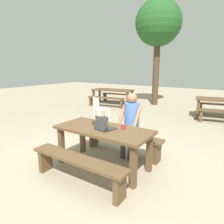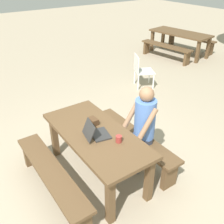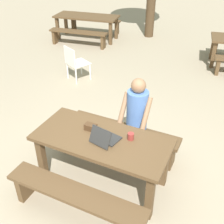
# 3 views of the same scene
# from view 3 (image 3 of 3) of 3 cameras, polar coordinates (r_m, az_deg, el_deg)

# --- Properties ---
(ground_plane) EXTENTS (30.00, 30.00, 0.00)m
(ground_plane) POSITION_cam_3_polar(r_m,az_deg,el_deg) (4.04, -1.89, -13.59)
(ground_plane) COLOR tan
(picnic_table_front) EXTENTS (1.74, 0.80, 0.74)m
(picnic_table_front) POSITION_cam_3_polar(r_m,az_deg,el_deg) (3.61, -2.07, -6.74)
(picnic_table_front) COLOR brown
(picnic_table_front) RESTS_ON ground
(bench_near) EXTENTS (1.74, 0.30, 0.44)m
(bench_near) POSITION_cam_3_polar(r_m,az_deg,el_deg) (3.40, -7.52, -17.12)
(bench_near) COLOR brown
(bench_near) RESTS_ON ground
(bench_far) EXTENTS (1.74, 0.30, 0.44)m
(bench_far) POSITION_cam_3_polar(r_m,az_deg,el_deg) (4.27, 2.24, -4.49)
(bench_far) COLOR brown
(bench_far) RESTS_ON ground
(laptop) EXTENTS (0.34, 0.36, 0.23)m
(laptop) POSITION_cam_3_polar(r_m,az_deg,el_deg) (3.45, -1.45, -5.24)
(laptop) COLOR #2D2D2D
(laptop) RESTS_ON picnic_table_front
(small_pouch) EXTENTS (0.15, 0.09, 0.09)m
(small_pouch) POSITION_cam_3_polar(r_m,az_deg,el_deg) (3.66, -4.38, -3.08)
(small_pouch) COLOR #4C331E
(small_pouch) RESTS_ON picnic_table_front
(coffee_mug) EXTENTS (0.08, 0.08, 0.09)m
(coffee_mug) POSITION_cam_3_polar(r_m,az_deg,el_deg) (3.50, 3.84, -4.97)
(coffee_mug) COLOR #99332D
(coffee_mug) RESTS_ON picnic_table_front
(person_seated) EXTENTS (0.41, 0.41, 1.31)m
(person_seated) POSITION_cam_3_polar(r_m,az_deg,el_deg) (3.94, 4.92, -0.62)
(person_seated) COLOR #333847
(person_seated) RESTS_ON ground
(plastic_chair) EXTENTS (0.59, 0.59, 0.81)m
(plastic_chair) POSITION_cam_3_polar(r_m,az_deg,el_deg) (6.50, -7.51, 9.99)
(plastic_chair) COLOR white
(plastic_chair) RESTS_ON ground
(picnic_table_distant) EXTENTS (2.07, 1.08, 0.74)m
(picnic_table_distant) POSITION_cam_3_polar(r_m,az_deg,el_deg) (9.28, -5.20, 18.36)
(picnic_table_distant) COLOR brown
(picnic_table_distant) RESTS_ON ground
(bench_distant_south) EXTENTS (1.80, 0.55, 0.45)m
(bench_distant_south) POSITION_cam_3_polar(r_m,az_deg,el_deg) (8.73, -6.90, 15.35)
(bench_distant_south) COLOR brown
(bench_distant_south) RESTS_ON ground
(bench_distant_north) EXTENTS (1.80, 0.55, 0.45)m
(bench_distant_north) POSITION_cam_3_polar(r_m,az_deg,el_deg) (9.99, -3.52, 17.74)
(bench_distant_north) COLOR brown
(bench_distant_north) RESTS_ON ground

